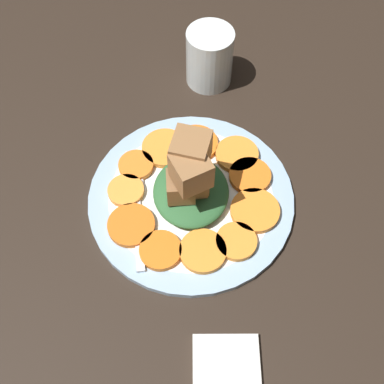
% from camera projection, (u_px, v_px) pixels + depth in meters
% --- Properties ---
extents(table_slab, '(1.20, 1.20, 0.02)m').
position_uv_depth(table_slab, '(192.00, 203.00, 0.68)').
color(table_slab, black).
rests_on(table_slab, ground).
extents(plate, '(0.28, 0.28, 0.01)m').
position_uv_depth(plate, '(192.00, 198.00, 0.67)').
color(plate, '#99B7D1').
rests_on(plate, table_slab).
extents(carrot_slice_0, '(0.05, 0.05, 0.01)m').
position_uv_depth(carrot_slice_0, '(237.00, 241.00, 0.62)').
color(carrot_slice_0, orange).
rests_on(carrot_slice_0, plate).
extents(carrot_slice_1, '(0.07, 0.07, 0.01)m').
position_uv_depth(carrot_slice_1, '(256.00, 211.00, 0.65)').
color(carrot_slice_1, orange).
rests_on(carrot_slice_1, plate).
extents(carrot_slice_2, '(0.06, 0.06, 0.01)m').
position_uv_depth(carrot_slice_2, '(251.00, 176.00, 0.68)').
color(carrot_slice_2, orange).
rests_on(carrot_slice_2, plate).
extents(carrot_slice_3, '(0.06, 0.06, 0.01)m').
position_uv_depth(carrot_slice_3, '(238.00, 154.00, 0.69)').
color(carrot_slice_3, orange).
rests_on(carrot_slice_3, plate).
extents(carrot_slice_4, '(0.06, 0.06, 0.01)m').
position_uv_depth(carrot_slice_4, '(197.00, 144.00, 0.70)').
color(carrot_slice_4, orange).
rests_on(carrot_slice_4, plate).
extents(carrot_slice_5, '(0.07, 0.07, 0.01)m').
position_uv_depth(carrot_slice_5, '(166.00, 148.00, 0.70)').
color(carrot_slice_5, orange).
rests_on(carrot_slice_5, plate).
extents(carrot_slice_6, '(0.05, 0.05, 0.01)m').
position_uv_depth(carrot_slice_6, '(137.00, 165.00, 0.68)').
color(carrot_slice_6, orange).
rests_on(carrot_slice_6, plate).
extents(carrot_slice_7, '(0.05, 0.05, 0.01)m').
position_uv_depth(carrot_slice_7, '(127.00, 191.00, 0.66)').
color(carrot_slice_7, orange).
rests_on(carrot_slice_7, plate).
extents(carrot_slice_8, '(0.06, 0.06, 0.01)m').
position_uv_depth(carrot_slice_8, '(132.00, 225.00, 0.64)').
color(carrot_slice_8, orange).
rests_on(carrot_slice_8, plate).
extents(carrot_slice_9, '(0.06, 0.06, 0.01)m').
position_uv_depth(carrot_slice_9, '(162.00, 250.00, 0.62)').
color(carrot_slice_9, orange).
rests_on(carrot_slice_9, plate).
extents(carrot_slice_10, '(0.06, 0.06, 0.01)m').
position_uv_depth(carrot_slice_10, '(204.00, 251.00, 0.62)').
color(carrot_slice_10, orange).
rests_on(carrot_slice_10, plate).
extents(center_pile, '(0.12, 0.10, 0.11)m').
position_uv_depth(center_pile, '(191.00, 180.00, 0.63)').
color(center_pile, '#2D6033').
rests_on(center_pile, plate).
extents(fork, '(0.19, 0.04, 0.00)m').
position_uv_depth(fork, '(138.00, 204.00, 0.65)').
color(fork, silver).
rests_on(fork, plate).
extents(water_glass, '(0.07, 0.07, 0.09)m').
position_uv_depth(water_glass, '(210.00, 57.00, 0.75)').
color(water_glass, silver).
rests_on(water_glass, table_slab).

